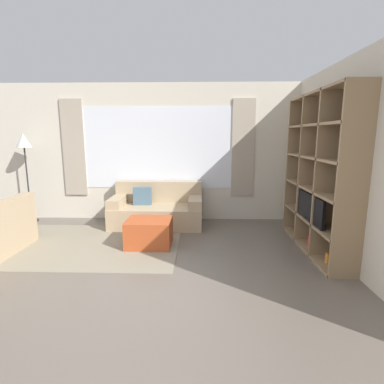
{
  "coord_description": "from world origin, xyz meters",
  "views": [
    {
      "loc": [
        0.85,
        -2.59,
        1.69
      ],
      "look_at": [
        0.72,
        1.87,
        0.85
      ],
      "focal_mm": 28.0,
      "sensor_mm": 36.0,
      "label": 1
    }
  ],
  "objects": [
    {
      "name": "wall_right",
      "position": [
        2.79,
        1.7,
        1.35
      ],
      "size": [
        0.07,
        4.6,
        2.7
      ],
      "primitive_type": "cube",
      "color": "beige",
      "rests_on": "ground_plane"
    },
    {
      "name": "ottoman",
      "position": [
        0.06,
        1.83,
        0.21
      ],
      "size": [
        0.68,
        0.58,
        0.42
      ],
      "color": "#B74C23",
      "rests_on": "ground_plane"
    },
    {
      "name": "floor_lamp",
      "position": [
        -2.54,
        3.12,
        1.45
      ],
      "size": [
        0.28,
        0.28,
        1.73
      ],
      "color": "black",
      "rests_on": "ground_plane"
    },
    {
      "name": "area_rug",
      "position": [
        -0.91,
        1.84,
        0.01
      ],
      "size": [
        2.85,
        1.99,
        0.01
      ],
      "primitive_type": "cube",
      "color": "gray",
      "rests_on": "ground_plane"
    },
    {
      "name": "shelving_unit",
      "position": [
        2.6,
        1.79,
        1.13
      ],
      "size": [
        0.37,
        2.03,
        2.3
      ],
      "color": "#515660",
      "rests_on": "ground_plane"
    },
    {
      "name": "couch_main",
      "position": [
        0.02,
        2.95,
        0.29
      ],
      "size": [
        1.7,
        0.89,
        0.8
      ],
      "color": "tan",
      "rests_on": "ground_plane"
    },
    {
      "name": "wall_back",
      "position": [
        0.0,
        3.43,
        1.36
      ],
      "size": [
        6.72,
        0.11,
        2.7
      ],
      "color": "beige",
      "rests_on": "ground_plane"
    },
    {
      "name": "ground_plane",
      "position": [
        0.0,
        0.0,
        0.0
      ],
      "size": [
        16.0,
        16.0,
        0.0
      ],
      "primitive_type": "plane",
      "color": "#665B51"
    }
  ]
}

